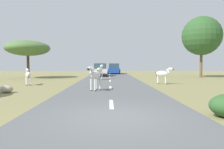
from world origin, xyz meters
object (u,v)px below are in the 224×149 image
at_px(car_1, 100,70).
at_px(tree_3, 28,48).
at_px(car_0, 114,69).
at_px(zebra_1, 163,74).
at_px(zebra_2, 28,75).
at_px(tree_0, 202,36).
at_px(rock_1, 6,89).
at_px(zebra_0, 95,76).
at_px(zebra_3, 100,70).

height_order(car_1, tree_3, tree_3).
distance_m(car_0, car_1, 6.73).
bearing_deg(zebra_1, zebra_2, -59.44).
height_order(zebra_1, car_1, car_1).
bearing_deg(car_0, tree_0, -35.98).
bearing_deg(rock_1, zebra_2, 95.30).
bearing_deg(rock_1, zebra_1, 26.28).
bearing_deg(tree_3, tree_0, 2.81).
bearing_deg(zebra_0, zebra_1, -115.94).
xyz_separation_m(zebra_1, tree_0, (7.08, 8.70, 4.36)).
relative_size(tree_3, rock_1, 6.89).
distance_m(car_0, tree_3, 14.84).
xyz_separation_m(zebra_3, car_1, (-0.27, 6.90, -0.19)).
bearing_deg(car_1, tree_0, 165.01).
xyz_separation_m(zebra_2, car_1, (5.29, 12.06, 0.01)).
height_order(zebra_0, zebra_2, zebra_0).
xyz_separation_m(zebra_1, car_1, (-5.85, 11.25, -0.02)).
height_order(zebra_0, tree_3, tree_3).
relative_size(zebra_2, zebra_3, 0.83).
height_order(zebra_1, zebra_2, zebra_1).
distance_m(zebra_0, zebra_3, 9.02).
height_order(zebra_1, rock_1, zebra_1).
distance_m(zebra_2, zebra_3, 7.59).
bearing_deg(zebra_0, car_1, -65.07).
distance_m(zebra_1, zebra_3, 7.07).
height_order(zebra_0, zebra_3, zebra_3).
distance_m(car_0, rock_1, 23.98).
distance_m(zebra_0, tree_0, 18.83).
bearing_deg(car_1, zebra_0, 87.47).
distance_m(zebra_1, car_1, 12.68).
bearing_deg(zebra_3, car_0, 101.67).
distance_m(zebra_2, car_0, 19.89).
xyz_separation_m(car_1, rock_1, (-4.87, -16.54, -0.63)).
relative_size(car_0, rock_1, 5.86).
distance_m(car_1, tree_3, 9.63).
bearing_deg(tree_0, car_0, 140.40).
bearing_deg(zebra_2, zebra_3, 14.78).
xyz_separation_m(car_1, tree_0, (12.93, -2.54, 4.38)).
bearing_deg(zebra_3, zebra_1, -18.27).
bearing_deg(zebra_2, tree_3, 82.69).
bearing_deg(zebra_1, car_1, -126.16).
bearing_deg(zebra_2, car_0, 39.98).
height_order(tree_3, rock_1, tree_3).
height_order(zebra_1, zebra_3, zebra_3).
distance_m(car_1, rock_1, 17.26).
bearing_deg(car_1, tree_3, 19.08).
bearing_deg(zebra_1, tree_3, -91.70).
distance_m(zebra_2, rock_1, 4.54).
relative_size(zebra_3, tree_3, 0.32).
relative_size(zebra_2, tree_0, 0.18).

